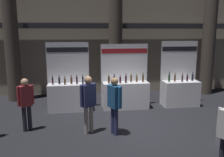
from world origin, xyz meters
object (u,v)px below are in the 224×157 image
object	(u,v)px
exhibitor_booth_2	(180,90)
visitor_8	(26,101)
exhibitor_booth_0	(69,94)
trash_bin	(223,134)
exhibitor_booth_1	(125,92)
visitor_4	(88,100)
visitor_6	(114,101)

from	to	relation	value
exhibitor_booth_2	visitor_8	size ratio (longest dim) A/B	1.59
exhibitor_booth_0	trash_bin	size ratio (longest dim) A/B	4.32
exhibitor_booth_1	visitor_4	distance (m)	2.74
exhibitor_booth_1	visitor_4	size ratio (longest dim) A/B	1.44
exhibitor_booth_1	trash_bin	world-z (taller)	exhibitor_booth_1
exhibitor_booth_2	visitor_6	distance (m)	3.90
trash_bin	visitor_4	xyz separation A→B (m)	(-3.47, 1.22, 0.72)
exhibitor_booth_2	trash_bin	size ratio (longest dim) A/B	4.35
exhibitor_booth_0	visitor_4	world-z (taller)	exhibitor_booth_0
exhibitor_booth_0	visitor_8	xyz separation A→B (m)	(-1.17, -1.81, 0.31)
visitor_6	exhibitor_booth_1	bearing A→B (deg)	136.73
exhibitor_booth_0	trash_bin	world-z (taller)	exhibitor_booth_0
exhibitor_booth_2	visitor_8	world-z (taller)	exhibitor_booth_2
exhibitor_booth_1	visitor_8	distance (m)	3.82
exhibitor_booth_0	exhibitor_booth_1	distance (m)	2.17
exhibitor_booth_2	exhibitor_booth_0	bearing A→B (deg)	-179.84
exhibitor_booth_1	trash_bin	distance (m)	3.99
trash_bin	visitor_4	bearing A→B (deg)	160.67
exhibitor_booth_1	trash_bin	xyz separation A→B (m)	(1.95, -3.46, -0.33)
trash_bin	visitor_4	size ratio (longest dim) A/B	0.34
visitor_4	visitor_6	xyz separation A→B (m)	(0.73, -0.18, -0.01)
visitor_6	visitor_4	bearing A→B (deg)	-128.78
exhibitor_booth_1	trash_bin	size ratio (longest dim) A/B	4.19
visitor_4	visitor_6	world-z (taller)	visitor_4
exhibitor_booth_1	exhibitor_booth_0	bearing A→B (deg)	179.98
trash_bin	visitor_8	xyz separation A→B (m)	(-5.30, 1.65, 0.64)
exhibitor_booth_1	exhibitor_booth_2	size ratio (longest dim) A/B	0.96
exhibitor_booth_2	visitor_8	distance (m)	5.88
visitor_4	exhibitor_booth_0	bearing A→B (deg)	71.81
visitor_8	trash_bin	bearing A→B (deg)	136.32
exhibitor_booth_1	trash_bin	bearing A→B (deg)	-60.58
exhibitor_booth_2	visitor_4	world-z (taller)	exhibitor_booth_2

